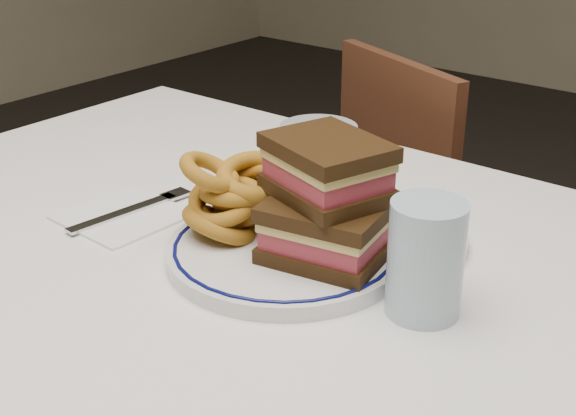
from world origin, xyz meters
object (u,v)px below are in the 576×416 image
Objects in this scene: chair_far at (430,223)px; main_plate at (285,251)px; far_plate at (369,236)px; beer_mug at (319,186)px; reuben_sandwich at (326,200)px.

chair_far is 2.90× the size of main_plate.
main_plate reaches higher than far_plate.
main_plate is (0.21, -0.77, 0.31)m from chair_far.
beer_mug is at bearing 84.38° from main_plate.
beer_mug reaches higher than chair_far.
beer_mug reaches higher than far_plate.
chair_far is 0.86m from main_plate.
chair_far is 0.89m from reuben_sandwich.
main_plate is at bearing -74.58° from chair_far.
chair_far is 0.78m from far_plate.
chair_far is at bearing 107.07° from beer_mug.
chair_far is at bearing 109.16° from reuben_sandwich.
chair_far reaches higher than far_plate.
far_plate is (0.00, 0.09, -0.08)m from reuben_sandwich.
beer_mug is at bearing -140.32° from far_plate.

